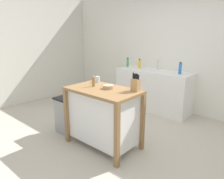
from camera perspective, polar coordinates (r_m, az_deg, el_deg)
name	(u,v)px	position (r m, az deg, el deg)	size (l,w,h in m)	color
ground_plane	(111,145)	(3.35, -0.40, -14.89)	(6.96, 6.96, 0.00)	#BCB29E
wall_back	(177,51)	(4.75, 17.33, 10.01)	(5.96, 0.10, 2.60)	silver
wall_left	(43,48)	(5.73, -18.26, 10.74)	(0.10, 2.76, 2.60)	silver
kitchen_island	(103,115)	(3.13, -2.41, -6.86)	(1.07, 0.64, 0.90)	olive
knife_block	(136,84)	(2.89, 6.45, 1.38)	(0.11, 0.09, 0.25)	tan
bowl_ceramic_small	(108,87)	(3.02, -0.97, 0.78)	(0.16, 0.16, 0.05)	tan
drinking_cup	(97,79)	(3.40, -4.00, 2.80)	(0.07, 0.07, 0.10)	silver
pepper_grinder	(94,81)	(3.14, -5.07, 2.25)	(0.04, 0.04, 0.17)	#9E7042
trash_bin	(67,115)	(3.68, -12.32, -6.84)	(0.36, 0.28, 0.63)	gray
sink_counter	(153,90)	(4.74, 11.17, -0.13)	(1.65, 0.60, 0.89)	white
sink_faucet	(158,65)	(4.74, 12.37, 6.65)	(0.02, 0.02, 0.22)	#B7BCC1
bottle_spray_cleaner	(128,63)	(5.03, 4.30, 7.36)	(0.05, 0.05, 0.22)	green
bottle_dish_soap	(139,64)	(4.84, 7.48, 6.94)	(0.06, 0.06, 0.22)	yellow
bottle_hand_soap	(180,68)	(4.34, 18.12, 5.49)	(0.06, 0.06, 0.24)	blue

